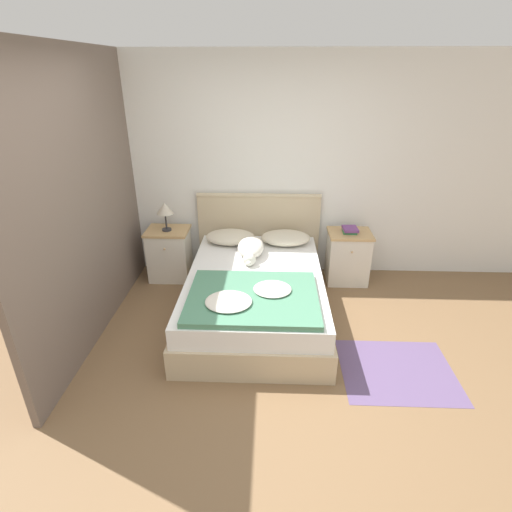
{
  "coord_description": "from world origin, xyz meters",
  "views": [
    {
      "loc": [
        0.12,
        -2.51,
        2.36
      ],
      "look_at": [
        -0.02,
        1.23,
        0.59
      ],
      "focal_mm": 28.0,
      "sensor_mm": 36.0,
      "label": 1
    }
  ],
  "objects_px": {
    "nightstand_right": "(348,257)",
    "table_lamp": "(165,209)",
    "book_stack": "(350,230)",
    "bed": "(255,295)",
    "nightstand_left": "(170,254)",
    "pillow_left": "(230,237)",
    "dog": "(251,248)",
    "pillow_right": "(286,238)"
  },
  "relations": [
    {
      "from": "nightstand_right",
      "to": "table_lamp",
      "type": "relative_size",
      "value": 1.86
    },
    {
      "from": "nightstand_right",
      "to": "book_stack",
      "type": "bearing_deg",
      "value": 141.82
    },
    {
      "from": "bed",
      "to": "nightstand_left",
      "type": "height_order",
      "value": "nightstand_left"
    },
    {
      "from": "pillow_left",
      "to": "book_stack",
      "type": "bearing_deg",
      "value": 1.43
    },
    {
      "from": "nightstand_left",
      "to": "pillow_left",
      "type": "distance_m",
      "value": 0.79
    },
    {
      "from": "nightstand_left",
      "to": "dog",
      "type": "relative_size",
      "value": 0.91
    },
    {
      "from": "pillow_left",
      "to": "pillow_right",
      "type": "height_order",
      "value": "same"
    },
    {
      "from": "nightstand_right",
      "to": "nightstand_left",
      "type": "bearing_deg",
      "value": 180.0
    },
    {
      "from": "pillow_right",
      "to": "book_stack",
      "type": "relative_size",
      "value": 2.86
    },
    {
      "from": "pillow_right",
      "to": "table_lamp",
      "type": "distance_m",
      "value": 1.43
    },
    {
      "from": "dog",
      "to": "book_stack",
      "type": "height_order",
      "value": "book_stack"
    },
    {
      "from": "nightstand_right",
      "to": "dog",
      "type": "xyz_separation_m",
      "value": [
        -1.14,
        -0.36,
        0.25
      ]
    },
    {
      "from": "dog",
      "to": "pillow_left",
      "type": "bearing_deg",
      "value": 128.01
    },
    {
      "from": "table_lamp",
      "to": "nightstand_right",
      "type": "bearing_deg",
      "value": 0.46
    },
    {
      "from": "table_lamp",
      "to": "nightstand_left",
      "type": "bearing_deg",
      "value": 90.0
    },
    {
      "from": "nightstand_right",
      "to": "table_lamp",
      "type": "distance_m",
      "value": 2.22
    },
    {
      "from": "pillow_right",
      "to": "table_lamp",
      "type": "relative_size",
      "value": 1.7
    },
    {
      "from": "bed",
      "to": "nightstand_left",
      "type": "distance_m",
      "value": 1.34
    },
    {
      "from": "bed",
      "to": "nightstand_right",
      "type": "xyz_separation_m",
      "value": [
        1.07,
        0.8,
        0.08
      ]
    },
    {
      "from": "pillow_left",
      "to": "dog",
      "type": "bearing_deg",
      "value": -51.99
    },
    {
      "from": "pillow_right",
      "to": "bed",
      "type": "bearing_deg",
      "value": -112.79
    },
    {
      "from": "dog",
      "to": "book_stack",
      "type": "xyz_separation_m",
      "value": [
        1.13,
        0.36,
        0.09
      ]
    },
    {
      "from": "nightstand_right",
      "to": "pillow_right",
      "type": "bearing_deg",
      "value": -177.73
    },
    {
      "from": "pillow_right",
      "to": "nightstand_right",
      "type": "bearing_deg",
      "value": 2.27
    },
    {
      "from": "pillow_left",
      "to": "table_lamp",
      "type": "height_order",
      "value": "table_lamp"
    },
    {
      "from": "bed",
      "to": "pillow_right",
      "type": "xyz_separation_m",
      "value": [
        0.32,
        0.77,
        0.32
      ]
    },
    {
      "from": "pillow_right",
      "to": "dog",
      "type": "xyz_separation_m",
      "value": [
        -0.39,
        -0.33,
        0.01
      ]
    },
    {
      "from": "pillow_left",
      "to": "book_stack",
      "type": "relative_size",
      "value": 2.86
    },
    {
      "from": "table_lamp",
      "to": "pillow_left",
      "type": "bearing_deg",
      "value": -0.96
    },
    {
      "from": "dog",
      "to": "nightstand_right",
      "type": "bearing_deg",
      "value": 17.44
    },
    {
      "from": "nightstand_right",
      "to": "table_lamp",
      "type": "height_order",
      "value": "table_lamp"
    },
    {
      "from": "book_stack",
      "to": "bed",
      "type": "bearing_deg",
      "value": -142.99
    },
    {
      "from": "dog",
      "to": "table_lamp",
      "type": "height_order",
      "value": "table_lamp"
    },
    {
      "from": "nightstand_right",
      "to": "book_stack",
      "type": "distance_m",
      "value": 0.34
    },
    {
      "from": "book_stack",
      "to": "table_lamp",
      "type": "height_order",
      "value": "table_lamp"
    },
    {
      "from": "pillow_left",
      "to": "table_lamp",
      "type": "distance_m",
      "value": 0.81
    },
    {
      "from": "bed",
      "to": "pillow_left",
      "type": "height_order",
      "value": "pillow_left"
    },
    {
      "from": "bed",
      "to": "dog",
      "type": "xyz_separation_m",
      "value": [
        -0.07,
        0.44,
        0.33
      ]
    },
    {
      "from": "book_stack",
      "to": "table_lamp",
      "type": "distance_m",
      "value": 2.15
    },
    {
      "from": "pillow_left",
      "to": "nightstand_left",
      "type": "bearing_deg",
      "value": 177.73
    },
    {
      "from": "bed",
      "to": "table_lamp",
      "type": "height_order",
      "value": "table_lamp"
    },
    {
      "from": "book_stack",
      "to": "nightstand_left",
      "type": "bearing_deg",
      "value": -179.87
    }
  ]
}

